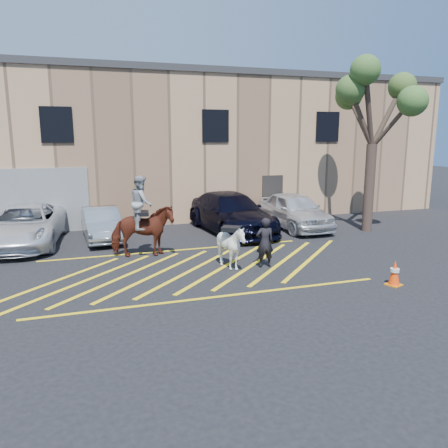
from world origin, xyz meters
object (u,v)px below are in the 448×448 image
object	(u,v)px
mounted_bay	(142,225)
saddled_white	(231,246)
handler	(265,243)
tree	(375,98)
car_blue_suv	(231,213)
traffic_cone	(395,273)
car_white_pickup	(24,225)
car_white_suv	(294,211)
car_silver_sedan	(102,224)

from	to	relation	value
mounted_bay	saddled_white	distance (m)	3.37
handler	tree	size ratio (longest dim) A/B	0.22
car_blue_suv	traffic_cone	bearing A→B (deg)	-81.52
car_blue_suv	mounted_bay	xyz separation A→B (m)	(-4.23, -2.92, 0.30)
tree	handler	bearing A→B (deg)	-150.61
car_white_pickup	traffic_cone	xyz separation A→B (m)	(10.39, -8.26, -0.41)
car_white_suv	saddled_white	world-z (taller)	car_white_suv
saddled_white	tree	world-z (taller)	tree
car_blue_suv	car_white_suv	bearing A→B (deg)	-9.14
car_blue_suv	handler	xyz separation A→B (m)	(-0.70, -5.35, -0.04)
car_blue_suv	mounted_bay	distance (m)	5.15
car_blue_suv	saddled_white	xyz separation A→B (m)	(-1.78, -5.19, -0.11)
tree	car_blue_suv	bearing A→B (deg)	163.75
traffic_cone	car_white_pickup	bearing A→B (deg)	141.49
car_blue_suv	saddled_white	bearing A→B (deg)	-114.74
car_white_suv	traffic_cone	bearing A→B (deg)	-97.19
mounted_bay	car_white_pickup	bearing A→B (deg)	143.03
car_white_suv	saddled_white	xyz separation A→B (m)	(-4.78, -5.02, -0.08)
car_white_pickup	car_blue_suv	xyz separation A→B (m)	(8.32, -0.16, 0.07)
saddled_white	traffic_cone	xyz separation A→B (m)	(3.85, -2.92, -0.37)
car_blue_suv	mounted_bay	size ratio (longest dim) A/B	2.05
saddled_white	tree	size ratio (longest dim) A/B	0.24
car_blue_suv	car_white_pickup	bearing A→B (deg)	173.09
car_silver_sedan	tree	size ratio (longest dim) A/B	0.54
handler	saddled_white	xyz separation A→B (m)	(-1.08, 0.15, -0.07)
car_white_pickup	car_blue_suv	world-z (taller)	car_blue_suv
car_white_pickup	mounted_bay	size ratio (longest dim) A/B	1.97
handler	saddled_white	bearing A→B (deg)	-3.91
car_silver_sedan	car_white_suv	xyz separation A→B (m)	(8.46, -0.42, 0.16)
car_blue_suv	saddled_white	distance (m)	5.49
car_white_suv	tree	bearing A→B (deg)	-28.98
handler	mounted_bay	size ratio (longest dim) A/B	0.57
traffic_cone	car_silver_sedan	bearing A→B (deg)	132.00
car_white_pickup	car_white_suv	distance (m)	11.32
mounted_bay	saddled_white	size ratio (longest dim) A/B	1.63
car_white_pickup	traffic_cone	world-z (taller)	car_white_pickup
car_white_pickup	car_white_suv	bearing A→B (deg)	3.74
car_blue_suv	handler	distance (m)	5.39
car_white_suv	mounted_bay	distance (m)	7.74
car_blue_suv	traffic_cone	xyz separation A→B (m)	(2.07, -8.11, -0.48)
car_silver_sedan	tree	world-z (taller)	tree
handler	traffic_cone	world-z (taller)	handler
car_white_suv	traffic_cone	size ratio (longest dim) A/B	6.52
car_white_suv	mounted_bay	size ratio (longest dim) A/B	1.68
car_white_pickup	car_silver_sedan	bearing A→B (deg)	7.27
handler	tree	world-z (taller)	tree
car_silver_sedan	car_white_suv	size ratio (longest dim) A/B	0.82
mounted_bay	tree	size ratio (longest dim) A/B	0.39
car_blue_suv	tree	bearing A→B (deg)	-22.09
saddled_white	handler	bearing A→B (deg)	-8.00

